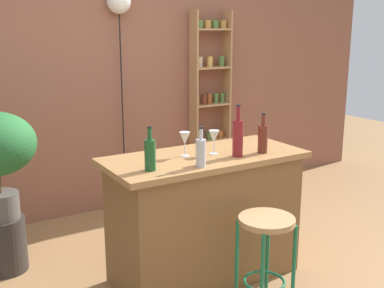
{
  "coord_description": "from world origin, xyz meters",
  "views": [
    {
      "loc": [
        -1.68,
        -2.31,
        1.72
      ],
      "look_at": [
        0.05,
        0.55,
        0.91
      ],
      "focal_mm": 44.64,
      "sensor_mm": 36.0,
      "label": 1
    }
  ],
  "objects_px": {
    "bottle_soda_blue": "(201,152)",
    "bottle_olive_oil": "(263,138)",
    "bottle_spirits_clear": "(150,154)",
    "wine_glass_left": "(185,139)",
    "plant_stool": "(5,244)",
    "bar_stool": "(266,242)",
    "spice_shelf": "(210,103)",
    "bottle_vinegar": "(238,137)",
    "pendant_globe_light": "(119,4)",
    "wine_glass_center": "(214,137)"
  },
  "relations": [
    {
      "from": "bottle_soda_blue",
      "to": "bottle_olive_oil",
      "type": "height_order",
      "value": "bottle_olive_oil"
    },
    {
      "from": "bottle_spirits_clear",
      "to": "wine_glass_left",
      "type": "bearing_deg",
      "value": 27.49
    },
    {
      "from": "plant_stool",
      "to": "bottle_spirits_clear",
      "type": "height_order",
      "value": "bottle_spirits_clear"
    },
    {
      "from": "plant_stool",
      "to": "bottle_soda_blue",
      "type": "distance_m",
      "value": 1.65
    },
    {
      "from": "bar_stool",
      "to": "spice_shelf",
      "type": "relative_size",
      "value": 0.33
    },
    {
      "from": "bottle_vinegar",
      "to": "bottle_soda_blue",
      "type": "bearing_deg",
      "value": -165.93
    },
    {
      "from": "bottle_soda_blue",
      "to": "pendant_globe_light",
      "type": "bearing_deg",
      "value": 82.34
    },
    {
      "from": "bottle_spirits_clear",
      "to": "wine_glass_center",
      "type": "bearing_deg",
      "value": 12.7
    },
    {
      "from": "bottle_spirits_clear",
      "to": "bottle_vinegar",
      "type": "height_order",
      "value": "bottle_vinegar"
    },
    {
      "from": "bottle_soda_blue",
      "to": "wine_glass_center",
      "type": "xyz_separation_m",
      "value": [
        0.24,
        0.22,
        0.02
      ]
    },
    {
      "from": "bottle_olive_oil",
      "to": "pendant_globe_light",
      "type": "bearing_deg",
      "value": 100.22
    },
    {
      "from": "bar_stool",
      "to": "plant_stool",
      "type": "height_order",
      "value": "bar_stool"
    },
    {
      "from": "plant_stool",
      "to": "wine_glass_center",
      "type": "relative_size",
      "value": 2.46
    },
    {
      "from": "bar_stool",
      "to": "wine_glass_center",
      "type": "height_order",
      "value": "wine_glass_center"
    },
    {
      "from": "bottle_spirits_clear",
      "to": "pendant_globe_light",
      "type": "bearing_deg",
      "value": 72.26
    },
    {
      "from": "bottle_spirits_clear",
      "to": "bar_stool",
      "type": "bearing_deg",
      "value": -37.6
    },
    {
      "from": "spice_shelf",
      "to": "wine_glass_center",
      "type": "xyz_separation_m",
      "value": [
        -0.96,
        -1.51,
        0.05
      ]
    },
    {
      "from": "plant_stool",
      "to": "pendant_globe_light",
      "type": "height_order",
      "value": "pendant_globe_light"
    },
    {
      "from": "bottle_soda_blue",
      "to": "plant_stool",
      "type": "bearing_deg",
      "value": 134.39
    },
    {
      "from": "bottle_vinegar",
      "to": "plant_stool",
      "type": "bearing_deg",
      "value": 144.97
    },
    {
      "from": "spice_shelf",
      "to": "wine_glass_left",
      "type": "relative_size",
      "value": 11.59
    },
    {
      "from": "bottle_spirits_clear",
      "to": "wine_glass_center",
      "type": "relative_size",
      "value": 1.65
    },
    {
      "from": "bar_stool",
      "to": "pendant_globe_light",
      "type": "bearing_deg",
      "value": 90.56
    },
    {
      "from": "bar_stool",
      "to": "bottle_spirits_clear",
      "type": "height_order",
      "value": "bottle_spirits_clear"
    },
    {
      "from": "bottle_spirits_clear",
      "to": "bottle_vinegar",
      "type": "xyz_separation_m",
      "value": [
        0.64,
        -0.01,
        0.03
      ]
    },
    {
      "from": "wine_glass_left",
      "to": "bottle_olive_oil",
      "type": "bearing_deg",
      "value": -22.07
    },
    {
      "from": "bottle_olive_oil",
      "to": "wine_glass_left",
      "type": "height_order",
      "value": "bottle_olive_oil"
    },
    {
      "from": "wine_glass_center",
      "to": "bottle_olive_oil",
      "type": "bearing_deg",
      "value": -25.39
    },
    {
      "from": "bottle_olive_oil",
      "to": "wine_glass_center",
      "type": "height_order",
      "value": "bottle_olive_oil"
    },
    {
      "from": "plant_stool",
      "to": "bottle_spirits_clear",
      "type": "relative_size",
      "value": 1.49
    },
    {
      "from": "spice_shelf",
      "to": "bottle_spirits_clear",
      "type": "relative_size",
      "value": 7.01
    },
    {
      "from": "bottle_vinegar",
      "to": "bottle_olive_oil",
      "type": "bearing_deg",
      "value": -4.05
    },
    {
      "from": "bottle_vinegar",
      "to": "wine_glass_center",
      "type": "distance_m",
      "value": 0.17
    },
    {
      "from": "bottle_vinegar",
      "to": "pendant_globe_light",
      "type": "xyz_separation_m",
      "value": [
        -0.1,
        1.68,
        0.9
      ]
    },
    {
      "from": "bottle_olive_oil",
      "to": "wine_glass_center",
      "type": "relative_size",
      "value": 1.69
    },
    {
      "from": "spice_shelf",
      "to": "wine_glass_left",
      "type": "height_order",
      "value": "spice_shelf"
    },
    {
      "from": "bottle_olive_oil",
      "to": "pendant_globe_light",
      "type": "xyz_separation_m",
      "value": [
        -0.31,
        1.7,
        0.93
      ]
    },
    {
      "from": "bar_stool",
      "to": "wine_glass_center",
      "type": "distance_m",
      "value": 0.77
    },
    {
      "from": "wine_glass_center",
      "to": "spice_shelf",
      "type": "bearing_deg",
      "value": 57.49
    },
    {
      "from": "bottle_olive_oil",
      "to": "wine_glass_left",
      "type": "bearing_deg",
      "value": 157.93
    },
    {
      "from": "bottle_soda_blue",
      "to": "pendant_globe_light",
      "type": "height_order",
      "value": "pendant_globe_light"
    },
    {
      "from": "bottle_olive_oil",
      "to": "pendant_globe_light",
      "type": "distance_m",
      "value": 1.96
    },
    {
      "from": "bottle_soda_blue",
      "to": "wine_glass_left",
      "type": "bearing_deg",
      "value": 80.44
    },
    {
      "from": "bar_stool",
      "to": "bottle_olive_oil",
      "type": "xyz_separation_m",
      "value": [
        0.29,
        0.41,
        0.53
      ]
    },
    {
      "from": "wine_glass_left",
      "to": "wine_glass_center",
      "type": "distance_m",
      "value": 0.2
    },
    {
      "from": "spice_shelf",
      "to": "wine_glass_center",
      "type": "height_order",
      "value": "spice_shelf"
    },
    {
      "from": "bottle_soda_blue",
      "to": "wine_glass_left",
      "type": "distance_m",
      "value": 0.28
    },
    {
      "from": "bar_stool",
      "to": "bottle_olive_oil",
      "type": "bearing_deg",
      "value": 54.87
    },
    {
      "from": "wine_glass_center",
      "to": "pendant_globe_light",
      "type": "relative_size",
      "value": 0.08
    },
    {
      "from": "bar_stool",
      "to": "bottle_vinegar",
      "type": "bearing_deg",
      "value": 78.66
    }
  ]
}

